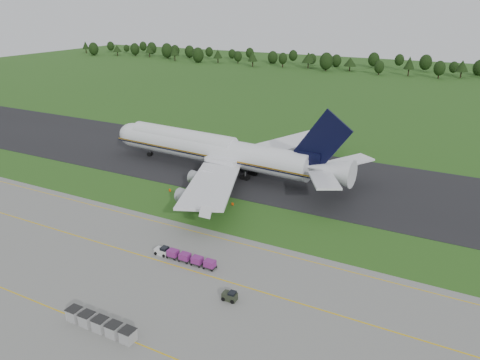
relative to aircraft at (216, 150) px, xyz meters
The scene contains 10 objects.
ground 26.70m from the aircraft, 57.63° to the right, with size 600.00×600.00×0.00m, color #255018.
apron 58.03m from the aircraft, 76.00° to the right, with size 300.00×52.00×0.06m, color slate.
taxiway 16.20m from the aircraft, 23.12° to the left, with size 300.00×40.00×0.08m, color black.
apron_markings 51.28m from the aircraft, 74.09° to the right, with size 300.00×30.20×0.01m.
tree_line 197.04m from the aircraft, 88.21° to the left, with size 526.17×22.68×11.73m.
aircraft is the anchor object (origin of this frame).
baggage_train 46.19m from the aircraft, 66.21° to the right, with size 12.11×1.55×1.49m.
utility_cart 57.45m from the aircraft, 57.26° to the right, with size 2.19×1.50×1.18m.
uld_row 65.23m from the aircraft, 73.12° to the right, with size 11.44×1.84×1.82m.
edge_markers 19.46m from the aircraft, 70.47° to the right, with size 17.26×0.30×0.60m.
Camera 1 is at (45.85, -77.05, 41.69)m, focal length 35.00 mm.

